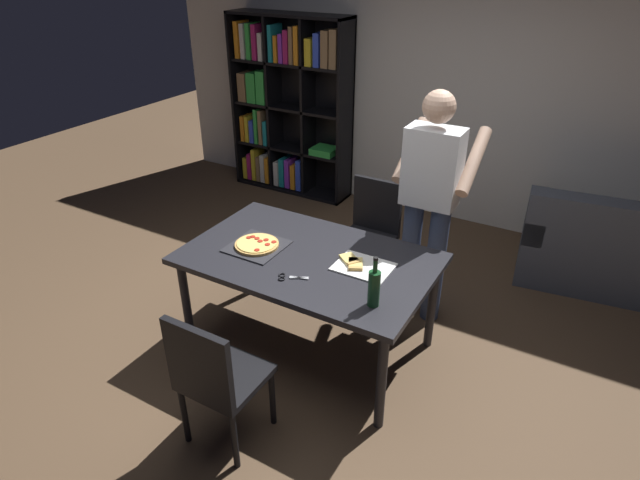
{
  "coord_description": "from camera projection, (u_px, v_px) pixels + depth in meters",
  "views": [
    {
      "loc": [
        1.57,
        -2.58,
        2.55
      ],
      "look_at": [
        0.0,
        0.15,
        0.8
      ],
      "focal_mm": 29.78,
      "sensor_mm": 36.0,
      "label": 1
    }
  ],
  "objects": [
    {
      "name": "kitchen_scissors",
      "position": [
        288.0,
        277.0,
        3.28
      ],
      "size": [
        0.2,
        0.13,
        0.01
      ],
      "color": "silver",
      "rests_on": "dining_table"
    },
    {
      "name": "wine_bottle",
      "position": [
        374.0,
        287.0,
        2.98
      ],
      "size": [
        0.07,
        0.07,
        0.32
      ],
      "color": "#194723",
      "rests_on": "dining_table"
    },
    {
      "name": "chair_far_side",
      "position": [
        371.0,
        227.0,
        4.38
      ],
      "size": [
        0.42,
        0.42,
        0.9
      ],
      "color": "black",
      "rests_on": "ground_plane"
    },
    {
      "name": "pepperoni_pizza_on_tray",
      "position": [
        257.0,
        245.0,
        3.61
      ],
      "size": [
        0.36,
        0.36,
        0.04
      ],
      "color": "#2D2D33",
      "rests_on": "dining_table"
    },
    {
      "name": "couch",
      "position": [
        629.0,
        255.0,
        4.4
      ],
      "size": [
        1.79,
        1.05,
        0.85
      ],
      "color": "#4C515B",
      "rests_on": "ground_plane"
    },
    {
      "name": "pizza_slices_on_towel",
      "position": [
        360.0,
        265.0,
        3.39
      ],
      "size": [
        0.37,
        0.28,
        0.03
      ],
      "color": "white",
      "rests_on": "dining_table"
    },
    {
      "name": "person_serving_pizza",
      "position": [
        430.0,
        197.0,
        3.74
      ],
      "size": [
        0.55,
        0.54,
        1.75
      ],
      "color": "#38476B",
      "rests_on": "ground_plane"
    },
    {
      "name": "dining_table",
      "position": [
        309.0,
        265.0,
        3.54
      ],
      "size": [
        1.64,
        1.02,
        0.75
      ],
      "color": "#232328",
      "rests_on": "ground_plane"
    },
    {
      "name": "bookshelf",
      "position": [
        287.0,
        105.0,
        5.94
      ],
      "size": [
        1.4,
        0.35,
        1.95
      ],
      "color": "black",
      "rests_on": "ground_plane"
    },
    {
      "name": "chair_near_camera",
      "position": [
        215.0,
        375.0,
        2.87
      ],
      "size": [
        0.42,
        0.42,
        0.9
      ],
      "color": "black",
      "rests_on": "ground_plane"
    },
    {
      "name": "back_wall",
      "position": [
        445.0,
        81.0,
        5.16
      ],
      "size": [
        6.4,
        0.1,
        2.8
      ],
      "primitive_type": "cube",
      "color": "silver",
      "rests_on": "ground_plane"
    },
    {
      "name": "ground_plane",
      "position": [
        310.0,
        344.0,
        3.87
      ],
      "size": [
        12.0,
        12.0,
        0.0
      ],
      "primitive_type": "plane",
      "color": "brown"
    }
  ]
}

